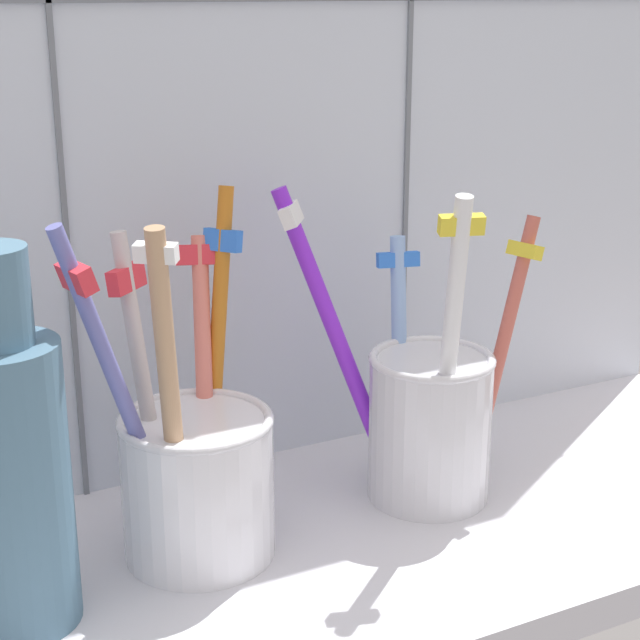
# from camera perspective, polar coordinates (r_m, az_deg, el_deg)

# --- Properties ---
(counter_slab) EXTENTS (0.64, 0.22, 0.02)m
(counter_slab) POSITION_cam_1_polar(r_m,az_deg,el_deg) (0.57, 0.85, -12.79)
(counter_slab) COLOR silver
(counter_slab) RESTS_ON ground
(tile_wall_back) EXTENTS (0.64, 0.02, 0.45)m
(tile_wall_back) POSITION_cam_1_polar(r_m,az_deg,el_deg) (0.60, -4.48, 10.66)
(tile_wall_back) COLOR silver
(tile_wall_back) RESTS_ON ground
(toothbrush_cup_left) EXTENTS (0.11, 0.10, 0.18)m
(toothbrush_cup_left) POSITION_cam_1_polar(r_m,az_deg,el_deg) (0.53, -6.97, -8.24)
(toothbrush_cup_left) COLOR white
(toothbrush_cup_left) RESTS_ON counter_slab
(toothbrush_cup_right) EXTENTS (0.15, 0.11, 0.18)m
(toothbrush_cup_right) POSITION_cam_1_polar(r_m,az_deg,el_deg) (0.59, 6.01, -5.22)
(toothbrush_cup_right) COLOR silver
(toothbrush_cup_right) RESTS_ON counter_slab
(ceramic_vase) EXTENTS (0.05, 0.05, 0.18)m
(ceramic_vase) POSITION_cam_1_polar(r_m,az_deg,el_deg) (0.48, -16.87, -8.00)
(ceramic_vase) COLOR slate
(ceramic_vase) RESTS_ON counter_slab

